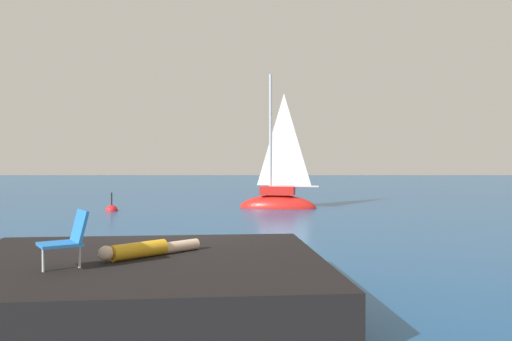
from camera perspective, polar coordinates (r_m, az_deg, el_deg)
name	(u,v)px	position (r m, az deg, el deg)	size (l,w,h in m)	color
ground_plane	(175,261)	(11.45, -9.22, -10.14)	(160.00, 160.00, 0.00)	navy
shore_ledge	(138,282)	(8.02, -13.28, -12.23)	(5.68, 4.72, 0.74)	black
boulder_seaward	(227,267)	(10.71, -3.31, -10.90)	(0.71, 0.57, 0.39)	black
boulder_inland	(155,272)	(10.42, -11.44, -11.24)	(1.53, 1.22, 0.84)	black
sailboat_near	(281,200)	(24.26, 2.81, -3.40)	(3.91, 1.95, 7.11)	red
person_sunbather	(149,249)	(7.97, -12.08, -8.77)	(1.35, 1.34, 0.25)	gold
beach_chair	(71,237)	(7.32, -20.29, -7.07)	(0.76, 0.73, 0.80)	blue
marker_buoy	(114,211)	(23.69, -15.83, -4.45)	(0.56, 0.56, 1.13)	red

